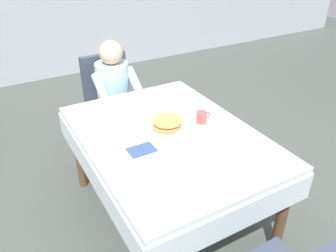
{
  "coord_description": "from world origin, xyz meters",
  "views": [
    {
      "loc": [
        -0.97,
        -1.7,
        1.94
      ],
      "look_at": [
        0.01,
        0.02,
        0.79
      ],
      "focal_mm": 36.2,
      "sensor_mm": 36.0,
      "label": 1
    }
  ],
  "objects_px": {
    "cup_coffee": "(202,117)",
    "syrup_pitcher": "(116,123)",
    "chair_diner": "(110,97)",
    "plate_breakfast": "(166,129)",
    "diner_person": "(115,90)",
    "breakfast_stack": "(166,124)",
    "knife_right_of_plate": "(191,124)",
    "dining_table_main": "(168,145)",
    "spoon_near_edge": "(193,150)",
    "fork_left_of_plate": "(143,138)"
  },
  "relations": [
    {
      "from": "diner_person",
      "to": "dining_table_main",
      "type": "bearing_deg",
      "value": 89.29
    },
    {
      "from": "spoon_near_edge",
      "to": "knife_right_of_plate",
      "type": "bearing_deg",
      "value": 66.62
    },
    {
      "from": "cup_coffee",
      "to": "spoon_near_edge",
      "type": "relative_size",
      "value": 0.75
    },
    {
      "from": "dining_table_main",
      "to": "spoon_near_edge",
      "type": "xyz_separation_m",
      "value": [
        0.04,
        -0.25,
        0.09
      ]
    },
    {
      "from": "syrup_pitcher",
      "to": "dining_table_main",
      "type": "bearing_deg",
      "value": -42.59
    },
    {
      "from": "breakfast_stack",
      "to": "fork_left_of_plate",
      "type": "height_order",
      "value": "breakfast_stack"
    },
    {
      "from": "chair_diner",
      "to": "cup_coffee",
      "type": "distance_m",
      "value": 1.21
    },
    {
      "from": "diner_person",
      "to": "chair_diner",
      "type": "bearing_deg",
      "value": -90.0
    },
    {
      "from": "diner_person",
      "to": "spoon_near_edge",
      "type": "distance_m",
      "value": 1.27
    },
    {
      "from": "syrup_pitcher",
      "to": "knife_right_of_plate",
      "type": "height_order",
      "value": "syrup_pitcher"
    },
    {
      "from": "dining_table_main",
      "to": "diner_person",
      "type": "height_order",
      "value": "diner_person"
    },
    {
      "from": "dining_table_main",
      "to": "cup_coffee",
      "type": "bearing_deg",
      "value": 3.4
    },
    {
      "from": "breakfast_stack",
      "to": "spoon_near_edge",
      "type": "height_order",
      "value": "breakfast_stack"
    },
    {
      "from": "plate_breakfast",
      "to": "fork_left_of_plate",
      "type": "relative_size",
      "value": 1.56
    },
    {
      "from": "chair_diner",
      "to": "syrup_pitcher",
      "type": "distance_m",
      "value": 0.99
    },
    {
      "from": "chair_diner",
      "to": "plate_breakfast",
      "type": "relative_size",
      "value": 3.32
    },
    {
      "from": "plate_breakfast",
      "to": "cup_coffee",
      "type": "distance_m",
      "value": 0.28
    },
    {
      "from": "plate_breakfast",
      "to": "breakfast_stack",
      "type": "height_order",
      "value": "breakfast_stack"
    },
    {
      "from": "cup_coffee",
      "to": "knife_right_of_plate",
      "type": "bearing_deg",
      "value": 170.72
    },
    {
      "from": "fork_left_of_plate",
      "to": "spoon_near_edge",
      "type": "xyz_separation_m",
      "value": [
        0.22,
        -0.28,
        0.0
      ]
    },
    {
      "from": "chair_diner",
      "to": "cup_coffee",
      "type": "xyz_separation_m",
      "value": [
        0.27,
        -1.15,
        0.25
      ]
    },
    {
      "from": "cup_coffee",
      "to": "dining_table_main",
      "type": "bearing_deg",
      "value": -176.6
    },
    {
      "from": "syrup_pitcher",
      "to": "knife_right_of_plate",
      "type": "bearing_deg",
      "value": -24.82
    },
    {
      "from": "chair_diner",
      "to": "spoon_near_edge",
      "type": "xyz_separation_m",
      "value": [
        0.03,
        -1.42,
        0.21
      ]
    },
    {
      "from": "dining_table_main",
      "to": "knife_right_of_plate",
      "type": "relative_size",
      "value": 7.62
    },
    {
      "from": "breakfast_stack",
      "to": "syrup_pitcher",
      "type": "xyz_separation_m",
      "value": [
        -0.29,
        0.2,
        -0.01
      ]
    },
    {
      "from": "chair_diner",
      "to": "breakfast_stack",
      "type": "height_order",
      "value": "chair_diner"
    },
    {
      "from": "diner_person",
      "to": "plate_breakfast",
      "type": "bearing_deg",
      "value": 90.03
    },
    {
      "from": "plate_breakfast",
      "to": "cup_coffee",
      "type": "xyz_separation_m",
      "value": [
        0.27,
        -0.03,
        0.03
      ]
    },
    {
      "from": "diner_person",
      "to": "cup_coffee",
      "type": "height_order",
      "value": "diner_person"
    },
    {
      "from": "cup_coffee",
      "to": "fork_left_of_plate",
      "type": "distance_m",
      "value": 0.46
    },
    {
      "from": "cup_coffee",
      "to": "knife_right_of_plate",
      "type": "distance_m",
      "value": 0.09
    },
    {
      "from": "knife_right_of_plate",
      "to": "plate_breakfast",
      "type": "bearing_deg",
      "value": 87.88
    },
    {
      "from": "chair_diner",
      "to": "syrup_pitcher",
      "type": "bearing_deg",
      "value": 72.81
    },
    {
      "from": "chair_diner",
      "to": "plate_breakfast",
      "type": "bearing_deg",
      "value": 90.03
    },
    {
      "from": "chair_diner",
      "to": "plate_breakfast",
      "type": "distance_m",
      "value": 1.14
    },
    {
      "from": "dining_table_main",
      "to": "knife_right_of_plate",
      "type": "xyz_separation_m",
      "value": [
        0.2,
        0.03,
        0.09
      ]
    },
    {
      "from": "cup_coffee",
      "to": "syrup_pitcher",
      "type": "bearing_deg",
      "value": 157.29
    },
    {
      "from": "dining_table_main",
      "to": "cup_coffee",
      "type": "height_order",
      "value": "cup_coffee"
    },
    {
      "from": "breakfast_stack",
      "to": "knife_right_of_plate",
      "type": "relative_size",
      "value": 1.04
    },
    {
      "from": "dining_table_main",
      "to": "knife_right_of_plate",
      "type": "height_order",
      "value": "knife_right_of_plate"
    },
    {
      "from": "diner_person",
      "to": "breakfast_stack",
      "type": "height_order",
      "value": "diner_person"
    },
    {
      "from": "plate_breakfast",
      "to": "knife_right_of_plate",
      "type": "distance_m",
      "value": 0.19
    },
    {
      "from": "dining_table_main",
      "to": "diner_person",
      "type": "xyz_separation_m",
      "value": [
        0.01,
        1.01,
        0.02
      ]
    },
    {
      "from": "chair_diner",
      "to": "spoon_near_edge",
      "type": "height_order",
      "value": "chair_diner"
    },
    {
      "from": "cup_coffee",
      "to": "fork_left_of_plate",
      "type": "bearing_deg",
      "value": 178.34
    },
    {
      "from": "spoon_near_edge",
      "to": "breakfast_stack",
      "type": "bearing_deg",
      "value": 101.88
    },
    {
      "from": "diner_person",
      "to": "breakfast_stack",
      "type": "relative_size",
      "value": 5.39
    },
    {
      "from": "cup_coffee",
      "to": "syrup_pitcher",
      "type": "xyz_separation_m",
      "value": [
        -0.56,
        0.23,
        -0.01
      ]
    },
    {
      "from": "plate_breakfast",
      "to": "fork_left_of_plate",
      "type": "height_order",
      "value": "plate_breakfast"
    }
  ]
}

